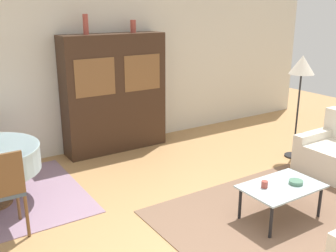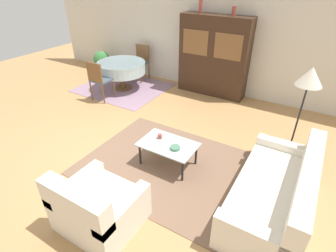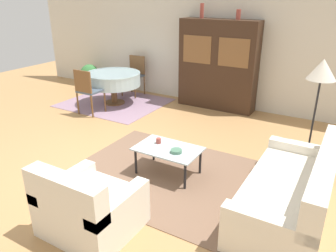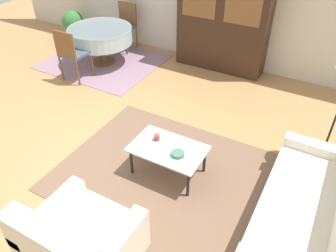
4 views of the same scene
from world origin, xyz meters
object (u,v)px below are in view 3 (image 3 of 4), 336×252
at_px(floor_lamp, 321,75).
at_px(bowl, 176,151).
at_px(armchair, 88,208).
at_px(dining_table, 113,79).
at_px(vase_tall, 202,11).
at_px(display_cabinet, 218,65).
at_px(dining_chair_far, 135,73).
at_px(cup, 158,141).
at_px(couch, 292,194).
at_px(dining_chair_near, 87,89).
at_px(coffee_table, 168,151).
at_px(potted_plant, 90,75).
at_px(vase_short, 238,14).

xyz_separation_m(floor_lamp, bowl, (-1.52, -1.27, -0.98)).
relative_size(armchair, floor_lamp, 0.58).
height_order(floor_lamp, bowl, floor_lamp).
height_order(dining_table, vase_tall, vase_tall).
distance_m(display_cabinet, bowl, 3.30).
bearing_deg(display_cabinet, dining_chair_far, -176.72).
xyz_separation_m(cup, bowl, (0.37, -0.13, -0.02)).
bearing_deg(floor_lamp, dining_chair_far, 158.12).
bearing_deg(couch, bowl, 88.45).
relative_size(armchair, dining_chair_near, 0.98).
distance_m(armchair, floor_lamp, 3.44).
bearing_deg(coffee_table, bowl, -19.66).
bearing_deg(dining_table, coffee_table, -38.18).
bearing_deg(armchair, vase_tall, 100.75).
distance_m(armchair, vase_tall, 5.01).
relative_size(dining_table, potted_plant, 1.92).
distance_m(couch, cup, 1.94).
relative_size(display_cabinet, potted_plant, 2.96).
relative_size(couch, armchair, 2.06).
relative_size(coffee_table, cup, 11.88).
bearing_deg(armchair, floor_lamp, 56.28).
xyz_separation_m(dining_table, vase_short, (2.54, 0.97, 1.44)).
relative_size(dining_chair_near, dining_chair_far, 1.00).
height_order(display_cabinet, vase_tall, vase_tall).
bearing_deg(vase_tall, potted_plant, -175.45).
relative_size(dining_chair_near, vase_short, 4.80).
bearing_deg(dining_chair_near, couch, -17.49).
height_order(bowl, potted_plant, potted_plant).
xyz_separation_m(floor_lamp, cup, (-1.89, -1.14, -0.96)).
relative_size(dining_chair_far, bowl, 6.13).
height_order(couch, dining_table, couch).
bearing_deg(cup, floor_lamp, 31.20).
relative_size(display_cabinet, cup, 25.00).
bearing_deg(vase_short, coffee_table, -86.56).
bearing_deg(display_cabinet, armchair, -84.48).
xyz_separation_m(couch, vase_tall, (-2.71, 3.21, 1.78)).
distance_m(armchair, display_cabinet, 4.67).
xyz_separation_m(display_cabinet, vase_short, (0.38, 0.00, 1.06)).
xyz_separation_m(dining_chair_far, vase_short, (2.54, 0.12, 1.46)).
bearing_deg(armchair, potted_plant, 132.68).
bearing_deg(dining_table, bowl, -37.31).
bearing_deg(display_cabinet, dining_chair_near, -140.04).
xyz_separation_m(armchair, vase_tall, (-0.87, 4.61, 1.78)).
distance_m(vase_tall, vase_short, 0.81).
distance_m(armchair, vase_short, 4.92).
xyz_separation_m(dining_chair_far, bowl, (2.89, -3.05, -0.13)).
relative_size(armchair, bowl, 6.01).
bearing_deg(dining_table, display_cabinet, 24.11).
bearing_deg(potted_plant, armchair, -47.32).
height_order(armchair, display_cabinet, display_cabinet).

